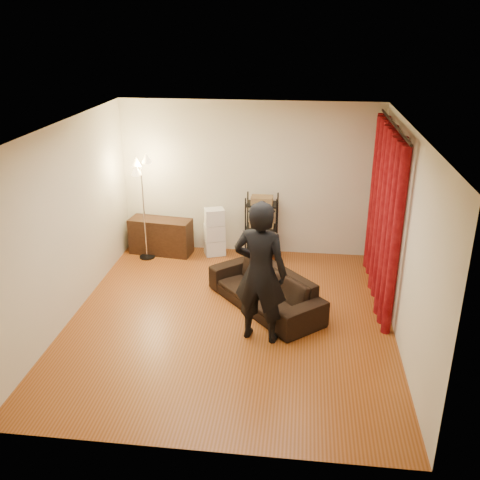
# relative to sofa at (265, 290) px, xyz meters

# --- Properties ---
(floor) EXTENTS (5.00, 5.00, 0.00)m
(floor) POSITION_rel_sofa_xyz_m (-0.45, -0.43, -0.28)
(floor) COLOR brown
(floor) RESTS_ON ground
(ceiling) EXTENTS (5.00, 5.00, 0.00)m
(ceiling) POSITION_rel_sofa_xyz_m (-0.45, -0.43, 2.42)
(ceiling) COLOR white
(ceiling) RESTS_ON ground
(wall_back) EXTENTS (5.00, 0.00, 5.00)m
(wall_back) POSITION_rel_sofa_xyz_m (-0.45, 2.07, 1.07)
(wall_back) COLOR beige
(wall_back) RESTS_ON ground
(wall_front) EXTENTS (5.00, 0.00, 5.00)m
(wall_front) POSITION_rel_sofa_xyz_m (-0.45, -2.93, 1.07)
(wall_front) COLOR beige
(wall_front) RESTS_ON ground
(wall_left) EXTENTS (0.00, 5.00, 5.00)m
(wall_left) POSITION_rel_sofa_xyz_m (-2.70, -0.43, 1.07)
(wall_left) COLOR beige
(wall_left) RESTS_ON ground
(wall_right) EXTENTS (0.00, 5.00, 5.00)m
(wall_right) POSITION_rel_sofa_xyz_m (1.80, -0.43, 1.07)
(wall_right) COLOR beige
(wall_right) RESTS_ON ground
(curtain_rod) EXTENTS (0.04, 2.65, 0.04)m
(curtain_rod) POSITION_rel_sofa_xyz_m (1.70, 0.69, 2.30)
(curtain_rod) COLOR black
(curtain_rod) RESTS_ON wall_right
(curtain) EXTENTS (0.22, 2.65, 2.55)m
(curtain) POSITION_rel_sofa_xyz_m (1.68, 0.69, 0.99)
(curtain) COLOR maroon
(curtain) RESTS_ON ground
(sofa) EXTENTS (1.84, 1.95, 0.56)m
(sofa) POSITION_rel_sofa_xyz_m (0.00, 0.00, 0.00)
(sofa) COLOR black
(sofa) RESTS_ON ground
(person) EXTENTS (0.78, 0.59, 1.91)m
(person) POSITION_rel_sofa_xyz_m (-0.01, -0.83, 0.67)
(person) COLOR black
(person) RESTS_ON ground
(media_cabinet) EXTENTS (1.14, 0.55, 0.64)m
(media_cabinet) POSITION_rel_sofa_xyz_m (-2.01, 1.76, 0.04)
(media_cabinet) COLOR #321C0F
(media_cabinet) RESTS_ON ground
(storage_boxes) EXTENTS (0.43, 0.39, 0.87)m
(storage_boxes) POSITION_rel_sofa_xyz_m (-1.04, 1.79, 0.15)
(storage_boxes) COLOR beige
(storage_boxes) RESTS_ON ground
(wire_shelf) EXTENTS (0.53, 0.38, 1.16)m
(wire_shelf) POSITION_rel_sofa_xyz_m (-0.20, 1.76, 0.30)
(wire_shelf) COLOR black
(wire_shelf) RESTS_ON ground
(floor_lamp) EXTENTS (0.42, 0.42, 1.81)m
(floor_lamp) POSITION_rel_sofa_xyz_m (-2.22, 1.52, 0.62)
(floor_lamp) COLOR silver
(floor_lamp) RESTS_ON ground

